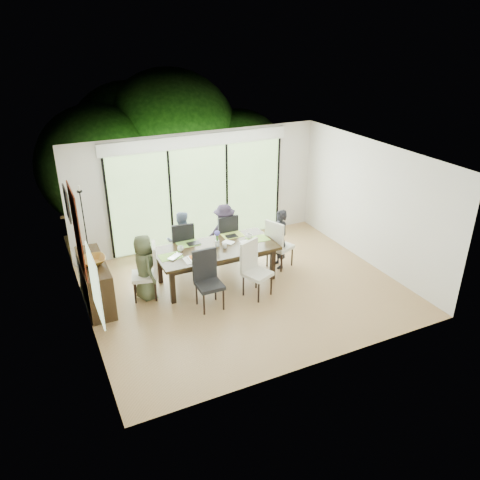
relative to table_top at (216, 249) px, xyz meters
name	(u,v)px	position (x,y,z in m)	size (l,w,h in m)	color
floor	(245,290)	(0.37, -0.60, -0.74)	(6.00, 5.00, 0.01)	brown
ceiling	(246,158)	(0.37, -0.60, 1.97)	(6.00, 5.00, 0.01)	white
wall_back	(198,189)	(0.37, 1.91, 0.62)	(6.00, 0.02, 2.70)	silver
wall_front	(321,291)	(0.37, -3.11, 0.62)	(6.00, 0.02, 2.70)	silver
wall_left	(81,260)	(-2.64, -0.60, 0.62)	(0.02, 5.00, 2.70)	silver
wall_right	(372,204)	(3.38, -0.60, 0.62)	(0.02, 5.00, 2.70)	beige
glass_doors	(199,196)	(0.37, 1.87, 0.47)	(4.20, 0.02, 2.30)	#598C3F
blinds_header	(197,141)	(0.37, 1.86, 1.77)	(4.40, 0.06, 0.28)	white
mullion_a	(109,210)	(-1.73, 1.86, 0.47)	(0.05, 0.04, 2.30)	black
mullion_b	(171,201)	(-0.33, 1.86, 0.47)	(0.05, 0.04, 2.30)	black
mullion_c	(227,192)	(1.07, 1.86, 0.47)	(0.05, 0.04, 2.30)	black
mullion_d	(278,184)	(2.47, 1.86, 0.47)	(0.05, 0.04, 2.30)	black
side_window	(95,285)	(-2.60, -1.80, 0.77)	(0.02, 0.90, 1.00)	#8CAD7F
deck	(188,230)	(0.37, 2.80, -0.78)	(6.00, 1.80, 0.10)	brown
rail_top	(177,199)	(0.37, 3.60, -0.18)	(6.00, 0.08, 0.06)	brown
foliage_left	(98,166)	(-1.43, 4.60, 0.71)	(3.20, 3.20, 3.20)	#14380F
foliage_mid	(170,140)	(0.77, 5.20, 1.07)	(4.00, 4.00, 4.00)	#14380F
foliage_right	(238,157)	(2.57, 4.40, 0.53)	(2.80, 2.80, 2.80)	#14380F
foliage_far	(131,144)	(-0.23, 5.90, 0.89)	(3.60, 3.60, 3.60)	#14380F
table_top	(216,249)	(0.00, 0.00, 0.00)	(2.44, 1.12, 0.06)	black
table_apron	(216,253)	(0.00, 0.00, -0.09)	(2.24, 0.92, 0.10)	black
table_leg_fl	(173,287)	(-1.08, -0.43, -0.38)	(0.09, 0.09, 0.70)	black
table_leg_fr	(273,264)	(1.08, -0.43, -0.38)	(0.09, 0.09, 0.70)	black
table_leg_bl	(159,267)	(-1.08, 0.43, -0.38)	(0.09, 0.09, 0.70)	black
table_leg_br	(254,247)	(1.08, 0.43, -0.38)	(0.09, 0.09, 0.70)	black
chair_left_end	(144,272)	(-1.50, 0.00, -0.17)	(0.47, 0.47, 1.12)	white
chair_right_end	(280,243)	(1.50, 0.00, -0.17)	(0.47, 0.47, 1.12)	silver
chair_far_left	(182,244)	(-0.45, 0.85, -0.17)	(0.47, 0.47, 1.12)	black
chair_far_right	(224,236)	(0.55, 0.85, -0.17)	(0.47, 0.47, 1.12)	black
chair_near_left	(209,281)	(-0.50, -0.87, -0.17)	(0.47, 0.47, 1.12)	black
chair_near_right	(258,270)	(0.50, -0.87, -0.17)	(0.47, 0.47, 1.12)	silver
person_left_end	(144,267)	(-1.48, 0.00, -0.08)	(0.61, 0.39, 1.31)	#4B5539
person_right_end	(280,239)	(1.48, 0.00, -0.08)	(0.61, 0.39, 1.31)	black
person_far_left	(182,241)	(-0.45, 0.83, -0.08)	(0.61, 0.39, 1.31)	#7384A6
person_far_right	(225,232)	(0.55, 0.83, -0.08)	(0.61, 0.39, 1.31)	#281F2F
placemat_left	(171,256)	(-0.95, 0.00, 0.03)	(0.45, 0.33, 0.01)	#74A53B
placemat_right	(258,239)	(0.95, 0.00, 0.03)	(0.45, 0.33, 0.01)	#7DAD3E
placemat_far_l	(188,244)	(-0.45, 0.40, 0.03)	(0.45, 0.33, 0.01)	#6DA039
placemat_far_r	(233,235)	(0.55, 0.40, 0.03)	(0.45, 0.33, 0.01)	#A3B942
placemat_paper	(196,259)	(-0.55, -0.30, 0.03)	(0.45, 0.33, 0.01)	white
tablet_far_l	(194,243)	(-0.35, 0.35, 0.04)	(0.26, 0.18, 0.01)	black
tablet_far_r	(231,236)	(0.50, 0.35, 0.04)	(0.24, 0.17, 0.01)	black
papers	(248,242)	(0.70, -0.05, 0.03)	(0.31, 0.22, 0.00)	white
platter_base	(196,258)	(-0.55, -0.30, 0.05)	(0.26, 0.26, 0.02)	white
platter_snacks	(196,257)	(-0.55, -0.30, 0.07)	(0.20, 0.20, 0.01)	#CB5917
vase	(217,243)	(0.05, 0.05, 0.09)	(0.08, 0.08, 0.12)	silver
hyacinth_stems	(217,238)	(0.05, 0.05, 0.21)	(0.04, 0.04, 0.16)	#337226
hyacinth_blooms	(217,233)	(0.05, 0.05, 0.32)	(0.11, 0.11, 0.11)	#5B51CB
laptop	(177,257)	(-0.85, -0.10, 0.04)	(0.34, 0.22, 0.03)	silver
cup_a	(180,249)	(-0.70, 0.15, 0.08)	(0.13, 0.13, 0.10)	white
cup_b	(225,246)	(0.15, -0.10, 0.08)	(0.10, 0.10, 0.09)	white
cup_c	(249,236)	(0.80, 0.10, 0.08)	(0.13, 0.13, 0.10)	white
book	(226,244)	(0.25, 0.05, 0.04)	(0.17, 0.23, 0.02)	white
sideboard	(95,282)	(-2.39, 0.21, -0.29)	(0.44, 1.57, 0.88)	black
bowl	(93,261)	(-2.39, 0.11, 0.21)	(0.47, 0.47, 0.11)	brown
candlestick_base	(89,253)	(-2.39, 0.56, 0.17)	(0.10, 0.10, 0.04)	black
candlestick_shaft	(84,223)	(-2.39, 0.56, 0.79)	(0.02, 0.02, 1.23)	black
candlestick_pan	(80,191)	(-2.39, 0.56, 1.40)	(0.10, 0.10, 0.03)	black
candle	(79,188)	(-2.39, 0.56, 1.46)	(0.04, 0.04, 0.10)	silver
tapestry	(77,231)	(-2.60, -0.20, 0.97)	(0.02, 1.00, 1.50)	maroon
art_frame	(67,204)	(-2.60, 1.10, 1.02)	(0.03, 0.55, 0.65)	black
art_canvas	(68,203)	(-2.58, 1.10, 1.02)	(0.01, 0.45, 0.55)	#1C4B5A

